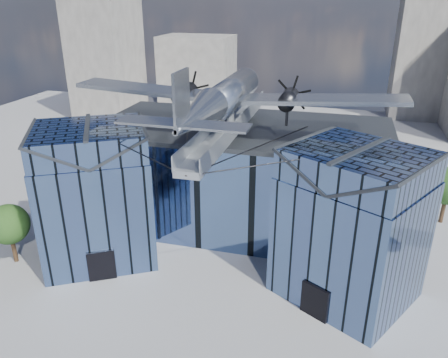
# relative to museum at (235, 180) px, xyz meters

# --- Properties ---
(ground_plane) EXTENTS (120.00, 120.00, 0.00)m
(ground_plane) POSITION_rel_museum_xyz_m (-0.00, -5.82, -5.54)
(ground_plane) COLOR gray
(museum) EXTENTS (32.88, 24.50, 17.60)m
(museum) POSITION_rel_museum_xyz_m (0.00, 0.00, 0.00)
(museum) COLOR #465F8F
(museum) RESTS_ON ground
(bg_towers) EXTENTS (77.00, 24.50, 26.00)m
(bg_towers) POSITION_rel_museum_xyz_m (1.45, 44.67, 4.47)
(bg_towers) COLOR gray
(bg_towers) RESTS_ON ground
(tree_plaza_w) EXTENTS (4.39, 4.39, 5.38)m
(tree_plaza_w) POSITION_rel_museum_xyz_m (-17.15, -9.96, -1.90)
(tree_plaza_w) COLOR #362415
(tree_plaza_w) RESTS_ON ground
(tree_side_e) EXTENTS (4.96, 4.96, 5.95)m
(tree_side_e) POSITION_rel_museum_xyz_m (19.92, 7.50, -1.51)
(tree_side_e) COLOR #362415
(tree_side_e) RESTS_ON ground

